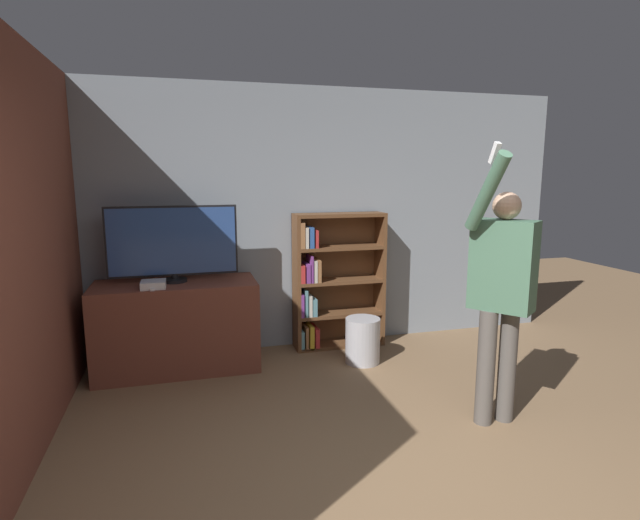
% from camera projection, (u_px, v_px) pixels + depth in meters
% --- Properties ---
extents(wall_back, '(6.06, 0.06, 2.70)m').
position_uv_depth(wall_back, '(291.00, 220.00, 5.20)').
color(wall_back, gray).
rests_on(wall_back, ground_plane).
extents(wall_side_brick, '(0.06, 4.67, 2.70)m').
position_uv_depth(wall_side_brick, '(25.00, 249.00, 3.17)').
color(wall_side_brick, brown).
rests_on(wall_side_brick, ground_plane).
extents(tv_ledge, '(1.47, 0.64, 0.83)m').
position_uv_depth(tv_ledge, '(177.00, 326.00, 4.66)').
color(tv_ledge, brown).
rests_on(tv_ledge, ground_plane).
extents(television, '(1.16, 0.22, 0.71)m').
position_uv_depth(television, '(173.00, 243.00, 4.56)').
color(television, black).
rests_on(television, tv_ledge).
extents(game_console, '(0.21, 0.21, 0.06)m').
position_uv_depth(game_console, '(153.00, 284.00, 4.37)').
color(game_console, white).
rests_on(game_console, tv_ledge).
extents(remote_loose, '(0.06, 0.14, 0.02)m').
position_uv_depth(remote_loose, '(152.00, 288.00, 4.32)').
color(remote_loose, white).
rests_on(remote_loose, tv_ledge).
extents(bookshelf, '(0.96, 0.28, 1.42)m').
position_uv_depth(bookshelf, '(330.00, 282.00, 5.24)').
color(bookshelf, brown).
rests_on(bookshelf, ground_plane).
extents(person, '(0.57, 0.56, 2.03)m').
position_uv_depth(person, '(502.00, 286.00, 3.55)').
color(person, '#56514C').
rests_on(person, ground_plane).
extents(waste_bin, '(0.34, 0.34, 0.44)m').
position_uv_depth(waste_bin, '(363.00, 340.00, 4.85)').
color(waste_bin, '#B7B7BC').
rests_on(waste_bin, ground_plane).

